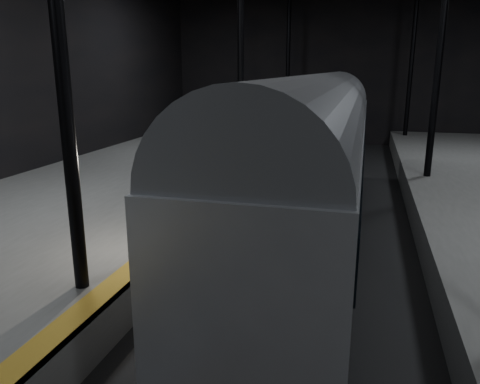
% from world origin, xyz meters
% --- Properties ---
extents(ground, '(44.00, 44.00, 0.00)m').
position_xyz_m(ground, '(0.00, 0.00, 0.00)').
color(ground, black).
rests_on(ground, ground).
extents(platform_left, '(9.00, 43.80, 1.00)m').
position_xyz_m(platform_left, '(-7.50, 0.00, 0.50)').
color(platform_left, '#595956').
rests_on(platform_left, ground).
extents(tactile_strip, '(0.50, 43.80, 0.01)m').
position_xyz_m(tactile_strip, '(-3.25, 0.00, 1.00)').
color(tactile_strip, olive).
rests_on(tactile_strip, platform_left).
extents(track, '(2.40, 43.00, 0.24)m').
position_xyz_m(track, '(0.00, 0.00, 0.07)').
color(track, '#3F3328').
rests_on(track, ground).
extents(train, '(2.72, 18.14, 4.85)m').
position_xyz_m(train, '(-0.00, 2.49, 2.70)').
color(train, '#A5A7AD').
rests_on(train, ground).
extents(woman, '(0.75, 0.63, 1.77)m').
position_xyz_m(woman, '(-3.80, 0.93, 1.88)').
color(woman, '#96825C').
rests_on(woman, platform_left).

